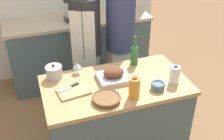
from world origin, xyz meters
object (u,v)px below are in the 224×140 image
(roasting_pan, at_px, (114,75))
(cutting_board, at_px, (73,91))
(person_cook_aproned, at_px, (86,44))
(juice_jug, at_px, (134,88))
(wine_bottle_green, at_px, (134,54))
(person_cook_guest, at_px, (120,39))
(condiment_bottle_tall, at_px, (125,9))
(stock_pot, at_px, (54,72))
(wicker_basket, at_px, (106,98))
(stand_mixer, at_px, (71,10))
(mixing_bowl, at_px, (158,85))
(condiment_bottle_short, at_px, (126,4))
(knife_chef, at_px, (69,87))
(milk_jug, at_px, (175,74))
(wine_glass_left, at_px, (77,66))
(condiment_bottle_extra, at_px, (90,11))

(roasting_pan, distance_m, cutting_board, 0.40)
(person_cook_aproned, bearing_deg, juice_jug, -58.36)
(wine_bottle_green, xyz_separation_m, person_cook_guest, (0.04, 0.51, -0.07))
(condiment_bottle_tall, bearing_deg, person_cook_aproned, -138.28)
(cutting_board, bearing_deg, stock_pot, 112.68)
(roasting_pan, bearing_deg, wicker_basket, -120.13)
(roasting_pan, distance_m, stand_mixer, 1.44)
(wicker_basket, relative_size, juice_jug, 1.18)
(wicker_basket, distance_m, mixing_bowl, 0.48)
(wine_bottle_green, bearing_deg, condiment_bottle_short, 72.57)
(roasting_pan, bearing_deg, juice_jug, -76.02)
(wicker_basket, relative_size, knife_chef, 1.20)
(roasting_pan, relative_size, condiment_bottle_short, 1.42)
(roasting_pan, xyz_separation_m, milk_jug, (0.51, -0.21, 0.03))
(cutting_board, bearing_deg, wine_glass_left, 70.66)
(stand_mixer, distance_m, person_cook_aproned, 0.67)
(wine_bottle_green, bearing_deg, milk_jug, -61.84)
(cutting_board, distance_m, condiment_bottle_tall, 1.82)
(cutting_board, bearing_deg, milk_jug, -8.69)
(stock_pot, xyz_separation_m, knife_chef, (0.10, -0.23, -0.04))
(milk_jug, height_order, wine_glass_left, milk_jug)
(juice_jug, xyz_separation_m, wine_bottle_green, (0.21, 0.51, 0.03))
(stock_pot, relative_size, condiment_bottle_tall, 0.99)
(cutting_board, xyz_separation_m, milk_jug, (0.91, -0.14, 0.07))
(cutting_board, relative_size, condiment_bottle_tall, 1.85)
(knife_chef, xyz_separation_m, condiment_bottle_extra, (0.60, 1.57, 0.09))
(mixing_bowl, bearing_deg, wicker_basket, -177.87)
(condiment_bottle_tall, relative_size, person_cook_aproned, 0.10)
(wicker_basket, xyz_separation_m, condiment_bottle_extra, (0.35, 1.83, 0.09))
(juice_jug, bearing_deg, cutting_board, 153.83)
(stock_pot, height_order, juice_jug, juice_jug)
(condiment_bottle_short, xyz_separation_m, condiment_bottle_extra, (-0.53, -0.03, -0.04))
(wine_bottle_green, height_order, condiment_bottle_extra, wine_bottle_green)
(wine_bottle_green, distance_m, wine_glass_left, 0.58)
(wicker_basket, relative_size, wine_bottle_green, 0.79)
(juice_jug, relative_size, condiment_bottle_short, 1.00)
(stock_pot, height_order, wine_bottle_green, wine_bottle_green)
(mixing_bowl, xyz_separation_m, condiment_bottle_extra, (-0.13, 1.81, 0.08))
(wine_glass_left, xyz_separation_m, stand_mixer, (0.19, 1.20, 0.12))
(mixing_bowl, xyz_separation_m, stand_mixer, (-0.42, 1.68, 0.17))
(condiment_bottle_extra, bearing_deg, mixing_bowl, -85.77)
(condiment_bottle_tall, bearing_deg, wine_bottle_green, -106.74)
(wine_bottle_green, distance_m, person_cook_guest, 0.52)
(stand_mixer, xyz_separation_m, condiment_bottle_extra, (0.28, 0.13, -0.09))
(mixing_bowl, distance_m, condiment_bottle_tall, 1.71)
(mixing_bowl, relative_size, juice_jug, 0.63)
(stock_pot, distance_m, stand_mixer, 1.29)
(roasting_pan, relative_size, person_cook_aproned, 0.18)
(cutting_board, xyz_separation_m, stand_mixer, (0.30, 1.49, 0.19))
(stock_pot, relative_size, condiment_bottle_extra, 1.18)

